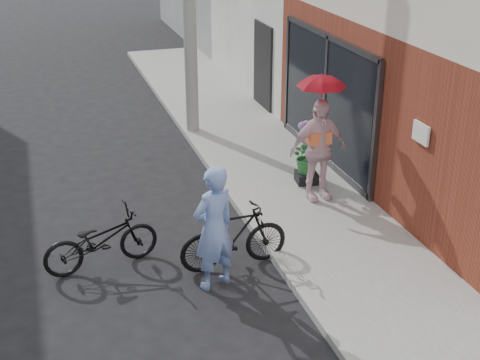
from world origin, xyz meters
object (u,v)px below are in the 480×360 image
planter (306,177)px  bike_right (234,237)px  officer (214,228)px  kimono_woman (318,150)px  bike_left (101,240)px

planter → bike_right: bearing=-133.1°
officer → kimono_woman: bearing=-162.4°
bike_left → planter: bearing=-77.2°
bike_right → planter: bearing=-45.5°
planter → kimono_woman: bearing=-98.5°
officer → bike_left: bearing=-56.0°
bike_right → officer: bearing=132.1°
officer → bike_left: (-1.44, 0.97, -0.46)m
bike_right → kimono_woman: (1.99, 1.58, 0.53)m
bike_left → bike_right: size_ratio=1.04×
bike_right → planter: (2.09, 2.24, -0.27)m
officer → bike_right: size_ratio=1.11×
officer → bike_right: (0.41, 0.40, -0.41)m
bike_right → planter: 3.07m
bike_left → bike_right: bike_right is taller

